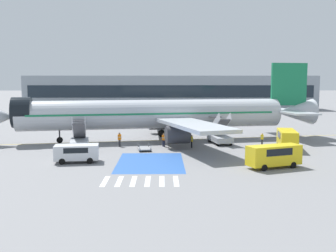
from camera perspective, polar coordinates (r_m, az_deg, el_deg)
ground_plane at (r=56.43m, az=-2.77°, el=-2.04°), size 600.00×600.00×0.00m
apron_leadline_yellow at (r=56.03m, az=-2.10°, el=-2.10°), size 79.77×14.53×0.01m
apron_stand_patch_blue at (r=41.02m, az=-2.57°, el=-5.29°), size 6.84×10.42×0.01m
apron_walkway_bar_0 at (r=33.84m, az=-9.13°, el=-7.93°), size 0.44×3.60×0.01m
apron_walkway_bar_1 at (r=33.69m, az=-7.09°, el=-7.96°), size 0.44×3.60×0.01m
apron_walkway_bar_2 at (r=33.58m, az=-5.03°, el=-7.98°), size 0.44×3.60×0.01m
apron_walkway_bar_3 at (r=33.52m, az=-2.97°, el=-7.99°), size 0.44×3.60×0.01m
apron_walkway_bar_4 at (r=33.49m, az=-0.89°, el=-7.99°), size 0.44×3.60×0.01m
apron_walkway_bar_5 at (r=33.51m, az=1.18°, el=-7.99°), size 0.44×3.60×0.01m
airliner at (r=55.69m, az=-1.50°, el=1.71°), size 47.49×33.47×11.11m
boarding_stairs_forward at (r=50.72m, az=-12.73°, el=-2.01°), size 3.01×5.49×4.17m
boarding_stairs_aft at (r=53.43m, az=7.53°, el=-1.46°), size 3.01×5.49×4.33m
fuel_tanker at (r=80.84m, az=2.67°, el=1.79°), size 9.90×3.57×3.44m
service_van_0 at (r=39.54m, az=15.11°, el=-4.01°), size 5.67×3.54×2.23m
service_van_1 at (r=50.45m, az=16.91°, el=-1.71°), size 2.92×5.76×2.40m
service_van_2 at (r=41.90m, az=-13.12°, el=-3.65°), size 4.70×2.63×1.84m
baggage_cart at (r=48.02m, az=-3.46°, el=-3.25°), size 1.86×2.79×0.87m
ground_crew_0 at (r=50.87m, az=-7.05°, el=-1.80°), size 0.47×0.47×1.85m
ground_crew_1 at (r=50.59m, az=-0.64°, el=-1.90°), size 0.48×0.34×1.72m
ground_crew_2 at (r=49.88m, az=3.46°, el=-2.09°), size 0.28×0.45×1.64m
ground_crew_3 at (r=53.26m, az=13.49°, el=-1.74°), size 0.45×0.48×1.59m
terminal_building at (r=118.31m, az=0.42°, el=4.87°), size 85.06×12.10×9.95m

